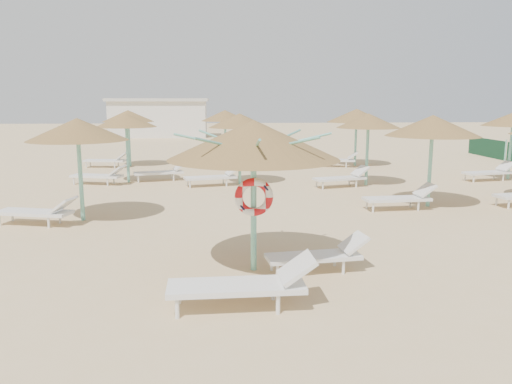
{
  "coord_description": "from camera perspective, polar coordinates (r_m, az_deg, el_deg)",
  "views": [
    {
      "loc": [
        -0.81,
        -8.78,
        3.12
      ],
      "look_at": [
        -0.1,
        1.05,
        1.3
      ],
      "focal_mm": 35.0,
      "sensor_mm": 36.0,
      "label": 1
    }
  ],
  "objects": [
    {
      "name": "lounger_main_b",
      "position": [
        9.31,
        7.32,
        -7.1
      ],
      "size": [
        1.92,
        0.79,
        0.68
      ],
      "rotation": [
        0.0,
        0.0,
        0.13
      ],
      "color": "white",
      "rests_on": "ground"
    },
    {
      "name": "main_palapa",
      "position": [
        8.92,
        -0.28,
        5.89
      ],
      "size": [
        3.09,
        3.09,
        2.77
      ],
      "color": "#6FC0AC",
      "rests_on": "ground"
    },
    {
      "name": "service_hut",
      "position": [
        44.11,
        -10.99,
        8.37
      ],
      "size": [
        8.4,
        4.4,
        3.25
      ],
      "color": "silver",
      "rests_on": "ground"
    },
    {
      "name": "palapa_field",
      "position": [
        18.93,
        6.44,
        7.92
      ],
      "size": [
        19.09,
        13.81,
        2.71
      ],
      "color": "#6FC0AC",
      "rests_on": "ground"
    },
    {
      "name": "lounger_main_a",
      "position": [
        7.66,
        -1.13,
        -10.44
      ],
      "size": [
        2.25,
        0.74,
        0.81
      ],
      "rotation": [
        0.0,
        0.0,
        0.03
      ],
      "color": "white",
      "rests_on": "ground"
    },
    {
      "name": "ground",
      "position": [
        9.35,
        1.12,
        -9.03
      ],
      "size": [
        120.0,
        120.0,
        0.0
      ],
      "primitive_type": "plane",
      "color": "tan",
      "rests_on": "ground"
    }
  ]
}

